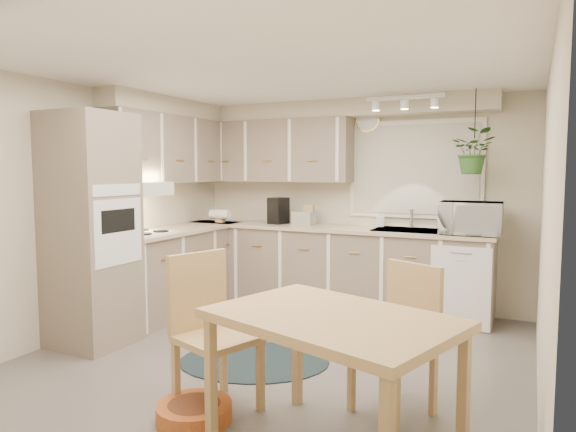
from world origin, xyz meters
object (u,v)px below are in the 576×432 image
Objects in this scene: braided_rug at (254,361)px; chair_left at (218,334)px; chair_back at (393,341)px; microwave at (471,215)px; pet_bed at (194,412)px; dining_table at (331,387)px.

chair_left is at bearing -76.37° from braided_rug.
microwave is at bearing -69.63° from chair_back.
chair_left is 2.15× the size of pet_bed.
braided_rug is at bearing 135.53° from dining_table.
chair_back reaches higher than braided_rug.
chair_back is 1.62× the size of microwave.
microwave reaches higher than braided_rug.
microwave is at bearing 174.16° from chair_left.
microwave is (1.33, 2.88, 1.09)m from pet_bed.
pet_bed is 3.36m from microwave.
microwave is at bearing 65.22° from pet_bed.
pet_bed reaches higher than braided_rug.
chair_left reaches higher than dining_table.
dining_table reaches higher than braided_rug.
pet_bed is (0.15, -1.04, 0.05)m from braided_rug.
chair_left is 3.04m from microwave.
dining_table is at bearing -99.43° from microwave.
chair_left is at bearing 49.41° from chair_back.
braided_rug is (-0.21, 0.85, -0.51)m from chair_left.
braided_rug is 2.08× the size of microwave.
chair_back is at bearing -97.41° from microwave.
microwave reaches higher than dining_table.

